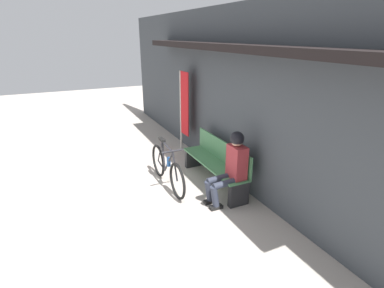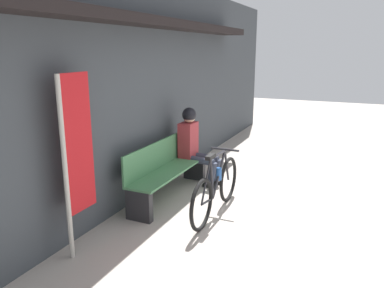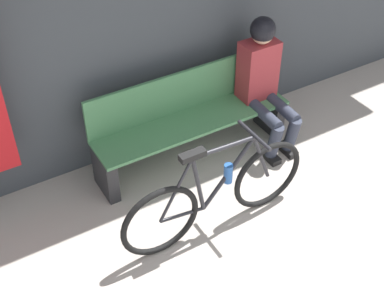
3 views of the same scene
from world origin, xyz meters
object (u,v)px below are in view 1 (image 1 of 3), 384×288
Objects in this scene: person_seated at (232,164)px; banner_pole at (184,106)px; park_bench_near at (216,164)px; bicycle at (167,168)px.

banner_pole is (-2.47, 0.23, 0.42)m from person_seated.
bicycle is (-0.28, -0.88, -0.04)m from park_bench_near.
person_seated is 2.52m from banner_pole.
person_seated is 0.65× the size of banner_pole.
park_bench_near is 0.96× the size of banner_pole.
person_seated reaches higher than park_bench_near.
park_bench_near is at bearing -3.75° from banner_pole.
park_bench_near is 1.12× the size of bicycle.
bicycle is 1.30m from person_seated.
bicycle is at bearing -107.41° from park_bench_near.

